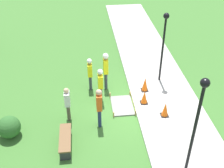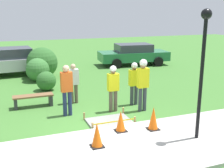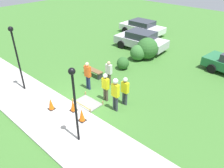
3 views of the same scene
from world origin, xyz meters
The scene contains 18 objects.
ground_plane centered at (0.00, 0.00, 0.00)m, with size 60.00×60.00×0.00m, color #3D702D.
sidewalk centered at (0.00, -1.53, 0.05)m, with size 28.00×3.05×0.10m.
wet_concrete_patch centered at (0.34, 0.53, 0.03)m, with size 1.49×1.01×0.27m.
traffic_cone_near_patch centered at (-0.62, -1.17, 0.43)m, with size 0.34×0.34×0.67m.
traffic_cone_far_patch centered at (0.34, -0.47, 0.41)m, with size 0.34×0.34×0.64m.
traffic_cone_sidewalk_edge centered at (1.31, -0.70, 0.45)m, with size 0.34×0.34×0.71m.
park_bench centered at (-1.83, 3.04, 0.33)m, with size 1.51×0.44×0.47m.
worker_supervisor centered at (1.88, 1.14, 1.18)m, with size 0.40×0.28×1.94m.
worker_assistant centered at (1.90, 1.90, 1.00)m, with size 0.40×0.24×1.69m.
worker_trainee centered at (0.85, 1.47, 1.01)m, with size 0.40×0.25×1.71m.
bystander_in_orange_shirt centered at (-0.80, 1.65, 1.03)m, with size 0.40×0.24×1.81m.
bystander_in_gray_shirt centered at (-0.26, 2.93, 0.90)m, with size 0.40×0.22×1.60m.
lamppost_near centered at (2.18, -1.66, 2.45)m, with size 0.28×0.28×3.55m.
parked_car_green centered at (5.56, 9.75, 0.75)m, with size 4.87×2.54×1.45m.
parked_car_silver centered at (-2.42, 9.37, 0.82)m, with size 4.63×2.42×1.57m.
shrub_rounded_near centered at (-1.02, 5.24, 0.45)m, with size 0.90×0.90×0.90m.
shrub_rounded_mid centered at (-1.17, 7.25, 0.61)m, with size 1.23×1.23×1.23m.
shrub_rounded_far centered at (-0.82, 8.00, 0.84)m, with size 1.69×1.69×1.69m.
Camera 2 is at (-2.68, -7.65, 3.56)m, focal length 45.00 mm.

